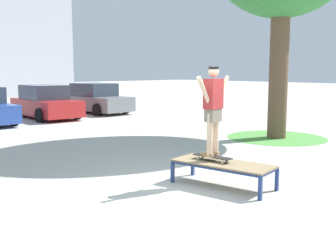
{
  "coord_description": "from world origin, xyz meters",
  "views": [
    {
      "loc": [
        -5.39,
        -4.95,
        2.18
      ],
      "look_at": [
        0.53,
        1.3,
        1.0
      ],
      "focal_mm": 43.93,
      "sensor_mm": 36.0,
      "label": 1
    }
  ],
  "objects_px": {
    "skateboard": "(212,157)",
    "skater": "(213,105)",
    "skate_box": "(223,165)",
    "car_red": "(45,103)",
    "car_grey": "(95,99)"
  },
  "relations": [
    {
      "from": "skate_box",
      "to": "skater",
      "type": "height_order",
      "value": "skater"
    },
    {
      "from": "skateboard",
      "to": "car_red",
      "type": "distance_m",
      "value": 12.66
    },
    {
      "from": "skateboard",
      "to": "car_red",
      "type": "relative_size",
      "value": 0.19
    },
    {
      "from": "car_red",
      "to": "skateboard",
      "type": "bearing_deg",
      "value": -103.05
    },
    {
      "from": "skateboard",
      "to": "skater",
      "type": "relative_size",
      "value": 0.48
    },
    {
      "from": "skate_box",
      "to": "skater",
      "type": "bearing_deg",
      "value": 98.98
    },
    {
      "from": "skateboard",
      "to": "skater",
      "type": "distance_m",
      "value": 0.99
    },
    {
      "from": "skate_box",
      "to": "skater",
      "type": "xyz_separation_m",
      "value": [
        -0.04,
        0.23,
        1.12
      ]
    },
    {
      "from": "car_grey",
      "to": "car_red",
      "type": "bearing_deg",
      "value": -171.72
    },
    {
      "from": "car_red",
      "to": "skate_box",
      "type": "bearing_deg",
      "value": -102.66
    },
    {
      "from": "skate_box",
      "to": "skater",
      "type": "distance_m",
      "value": 1.14
    },
    {
      "from": "car_grey",
      "to": "skater",
      "type": "bearing_deg",
      "value": -114.56
    },
    {
      "from": "skateboard",
      "to": "skater",
      "type": "bearing_deg",
      "value": 95.4
    },
    {
      "from": "skater",
      "to": "car_red",
      "type": "distance_m",
      "value": 12.68
    },
    {
      "from": "skateboard",
      "to": "car_red",
      "type": "height_order",
      "value": "car_red"
    }
  ]
}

